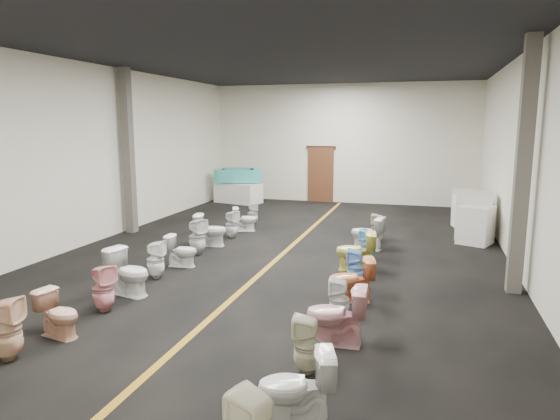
% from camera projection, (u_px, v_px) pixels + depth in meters
% --- Properties ---
extents(floor, '(16.00, 16.00, 0.00)m').
position_uv_depth(floor, '(284.00, 253.00, 11.80)').
color(floor, black).
rests_on(floor, ground).
extents(ceiling, '(16.00, 16.00, 0.00)m').
position_uv_depth(ceiling, '(285.00, 55.00, 11.03)').
color(ceiling, black).
rests_on(ceiling, ground).
extents(wall_back, '(10.00, 0.00, 10.00)m').
position_uv_depth(wall_back, '(342.00, 144.00, 18.97)').
color(wall_back, beige).
rests_on(wall_back, ground).
extents(wall_front, '(10.00, 0.00, 10.00)m').
position_uv_depth(wall_front, '(1.00, 224.00, 3.85)').
color(wall_front, beige).
rests_on(wall_front, ground).
extents(wall_left, '(0.00, 16.00, 16.00)m').
position_uv_depth(wall_left, '(98.00, 154.00, 12.81)').
color(wall_left, beige).
rests_on(wall_left, ground).
extents(wall_right, '(0.00, 16.00, 16.00)m').
position_uv_depth(wall_right, '(523.00, 162.00, 10.02)').
color(wall_right, beige).
rests_on(wall_right, ground).
extents(aisle_stripe, '(0.12, 15.60, 0.01)m').
position_uv_depth(aisle_stripe, '(284.00, 252.00, 11.80)').
color(aisle_stripe, '#956615').
rests_on(aisle_stripe, floor).
extents(back_door, '(1.00, 0.10, 2.10)m').
position_uv_depth(back_door, '(321.00, 175.00, 19.35)').
color(back_door, '#562D19').
rests_on(back_door, floor).
extents(door_frame, '(1.15, 0.08, 0.10)m').
position_uv_depth(door_frame, '(321.00, 147.00, 19.17)').
color(door_frame, '#331C11').
rests_on(door_frame, back_door).
extents(column_left, '(0.25, 0.25, 4.50)m').
position_uv_depth(column_left, '(128.00, 152.00, 13.68)').
color(column_left, '#59544C').
rests_on(column_left, floor).
extents(column_right, '(0.25, 0.25, 4.50)m').
position_uv_depth(column_right, '(523.00, 168.00, 8.67)').
color(column_right, '#59544C').
rests_on(column_right, floor).
extents(display_table, '(1.90, 1.29, 0.77)m').
position_uv_depth(display_table, '(238.00, 193.00, 19.19)').
color(display_table, white).
rests_on(display_table, floor).
extents(bathtub, '(1.82, 0.95, 0.55)m').
position_uv_depth(bathtub, '(238.00, 175.00, 19.07)').
color(bathtub, '#41BCAF').
rests_on(bathtub, display_table).
extents(appliance_crate_a, '(0.98, 0.98, 0.96)m').
position_uv_depth(appliance_crate_a, '(476.00, 225.00, 12.61)').
color(appliance_crate_a, white).
rests_on(appliance_crate_a, floor).
extents(appliance_crate_b, '(0.96, 0.96, 1.22)m').
position_uv_depth(appliance_crate_b, '(474.00, 215.00, 13.28)').
color(appliance_crate_b, silver).
rests_on(appliance_crate_b, floor).
extents(appliance_crate_c, '(0.98, 0.98, 0.94)m').
position_uv_depth(appliance_crate_c, '(470.00, 212.00, 14.49)').
color(appliance_crate_c, white).
rests_on(appliance_crate_c, floor).
extents(appliance_crate_d, '(0.84, 0.84, 0.94)m').
position_uv_depth(appliance_crate_d, '(466.00, 204.00, 16.05)').
color(appliance_crate_d, beige).
rests_on(appliance_crate_d, floor).
extents(toilet_left_1, '(0.46, 0.46, 0.84)m').
position_uv_depth(toilet_left_1, '(6.00, 329.00, 6.37)').
color(toilet_left_1, beige).
rests_on(toilet_left_1, floor).
extents(toilet_left_2, '(0.73, 0.49, 0.68)m').
position_uv_depth(toilet_left_2, '(59.00, 314.00, 7.09)').
color(toilet_left_2, '#E8AB8B').
rests_on(toilet_left_2, floor).
extents(toilet_left_3, '(0.47, 0.47, 0.79)m').
position_uv_depth(toilet_left_3, '(103.00, 288.00, 8.04)').
color(toilet_left_3, pink).
rests_on(toilet_left_3, floor).
extents(toilet_left_4, '(0.90, 0.63, 0.84)m').
position_uv_depth(toilet_left_4, '(129.00, 272.00, 8.82)').
color(toilet_left_4, white).
rests_on(toilet_left_4, floor).
extents(toilet_left_5, '(0.39, 0.38, 0.76)m').
position_uv_depth(toilet_left_5, '(156.00, 260.00, 9.77)').
color(toilet_left_5, white).
rests_on(toilet_left_5, floor).
extents(toilet_left_6, '(0.69, 0.43, 0.68)m').
position_uv_depth(toilet_left_6, '(182.00, 251.00, 10.62)').
color(toilet_left_6, white).
rests_on(toilet_left_6, floor).
extents(toilet_left_7, '(0.51, 0.51, 0.85)m').
position_uv_depth(toilet_left_7, '(197.00, 237.00, 11.55)').
color(toilet_left_7, silver).
rests_on(toilet_left_7, floor).
extents(toilet_left_8, '(0.85, 0.58, 0.80)m').
position_uv_depth(toilet_left_8, '(211.00, 230.00, 12.39)').
color(toilet_left_8, white).
rests_on(toilet_left_8, floor).
extents(toilet_left_9, '(0.43, 0.43, 0.74)m').
position_uv_depth(toilet_left_9, '(232.00, 224.00, 13.24)').
color(toilet_left_9, silver).
rests_on(toilet_left_9, floor).
extents(toilet_left_10, '(0.76, 0.59, 0.69)m').
position_uv_depth(toilet_left_10, '(245.00, 219.00, 14.13)').
color(toilet_left_10, white).
rests_on(toilet_left_10, floor).
extents(toilet_left_11, '(0.42, 0.41, 0.71)m').
position_uv_depth(toilet_left_11, '(253.00, 214.00, 14.93)').
color(toilet_left_11, silver).
rests_on(toilet_left_11, floor).
extents(toilet_right_1, '(0.87, 0.66, 0.79)m').
position_uv_depth(toilet_right_1, '(296.00, 388.00, 5.00)').
color(toilet_right_1, silver).
rests_on(toilet_right_1, floor).
extents(toilet_right_2, '(0.37, 0.36, 0.74)m').
position_uv_depth(toilet_right_2, '(307.00, 345.00, 6.03)').
color(toilet_right_2, beige).
rests_on(toilet_right_2, floor).
extents(toilet_right_3, '(0.85, 0.51, 0.84)m').
position_uv_depth(toilet_right_3, '(336.00, 315.00, 6.83)').
color(toilet_right_3, pink).
rests_on(toilet_right_3, floor).
extents(toilet_right_4, '(0.35, 0.34, 0.69)m').
position_uv_depth(toilet_right_4, '(339.00, 300.00, 7.65)').
color(toilet_right_4, white).
rests_on(toilet_right_4, floor).
extents(toilet_right_5, '(0.84, 0.61, 0.77)m').
position_uv_depth(toilet_right_5, '(352.00, 280.00, 8.50)').
color(toilet_right_5, '#E27944').
rests_on(toilet_right_5, floor).
extents(toilet_right_6, '(0.33, 0.32, 0.70)m').
position_uv_depth(toilet_right_6, '(356.00, 267.00, 9.35)').
color(toilet_right_6, '#7EB5EE').
rests_on(toilet_right_6, floor).
extents(toilet_right_7, '(0.87, 0.58, 0.82)m').
position_uv_depth(toilet_right_7, '(356.00, 251.00, 10.30)').
color(toilet_right_7, '#E1D458').
rests_on(toilet_right_7, floor).
extents(toilet_right_8, '(0.41, 0.40, 0.69)m').
position_uv_depth(toilet_right_8, '(368.00, 245.00, 11.12)').
color(toilet_right_8, '#73BDEC').
rests_on(toilet_right_8, floor).
extents(toilet_right_9, '(0.87, 0.59, 0.81)m').
position_uv_depth(toilet_right_9, '(367.00, 233.00, 12.02)').
color(toilet_right_9, white).
rests_on(toilet_right_9, floor).
extents(toilet_right_10, '(0.34, 0.34, 0.73)m').
position_uv_depth(toilet_right_10, '(378.00, 228.00, 12.81)').
color(toilet_right_10, beige).
rests_on(toilet_right_10, floor).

